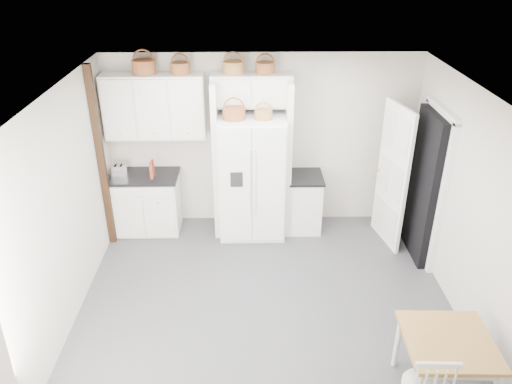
{
  "coord_description": "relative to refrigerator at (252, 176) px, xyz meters",
  "views": [
    {
      "loc": [
        -0.2,
        -4.89,
        4.01
      ],
      "look_at": [
        -0.11,
        0.4,
        1.28
      ],
      "focal_mm": 35.0,
      "sensor_mm": 36.0,
      "label": 1
    }
  ],
  "objects": [
    {
      "name": "floor",
      "position": [
        0.15,
        -1.63,
        -0.9
      ],
      "size": [
        4.5,
        4.5,
        0.0
      ],
      "primitive_type": "plane",
      "color": "#49494C",
      "rests_on": "ground"
    },
    {
      "name": "ceiling",
      "position": [
        0.15,
        -1.63,
        1.7
      ],
      "size": [
        4.5,
        4.5,
        0.0
      ],
      "primitive_type": "plane",
      "color": "white",
      "rests_on": "wall_back"
    },
    {
      "name": "wall_back",
      "position": [
        0.15,
        0.37,
        0.4
      ],
      "size": [
        4.5,
        0.0,
        4.5
      ],
      "primitive_type": "plane",
      "rotation": [
        1.57,
        0.0,
        0.0
      ],
      "color": "beige",
      "rests_on": "floor"
    },
    {
      "name": "wall_left",
      "position": [
        -2.1,
        -1.63,
        0.4
      ],
      "size": [
        0.0,
        4.0,
        4.0
      ],
      "primitive_type": "plane",
      "rotation": [
        1.57,
        0.0,
        1.57
      ],
      "color": "beige",
      "rests_on": "floor"
    },
    {
      "name": "wall_right",
      "position": [
        2.4,
        -1.63,
        0.4
      ],
      "size": [
        0.0,
        4.0,
        4.0
      ],
      "primitive_type": "plane",
      "rotation": [
        1.57,
        0.0,
        -1.57
      ],
      "color": "beige",
      "rests_on": "floor"
    },
    {
      "name": "refrigerator",
      "position": [
        0.0,
        0.0,
        0.0
      ],
      "size": [
        0.93,
        0.75,
        1.81
      ],
      "primitive_type": "cube",
      "color": "white",
      "rests_on": "floor"
    },
    {
      "name": "base_cab_left",
      "position": [
        -1.57,
        0.07,
        -0.47
      ],
      "size": [
        0.94,
        0.59,
        0.87
      ],
      "primitive_type": "cube",
      "color": "silver",
      "rests_on": "floor"
    },
    {
      "name": "base_cab_right",
      "position": [
        0.78,
        0.07,
        -0.49
      ],
      "size": [
        0.47,
        0.57,
        0.84
      ],
      "primitive_type": "cube",
      "color": "silver",
      "rests_on": "floor"
    },
    {
      "name": "dining_table",
      "position": [
        1.8,
        -3.08,
        -0.57
      ],
      "size": [
        0.83,
        0.83,
        0.68
      ],
      "primitive_type": "cube",
      "rotation": [
        0.0,
        0.0,
        -0.03
      ],
      "color": "olive",
      "rests_on": "floor"
    },
    {
      "name": "counter_left",
      "position": [
        -1.57,
        0.07,
        -0.02
      ],
      "size": [
        0.98,
        0.63,
        0.04
      ],
      "primitive_type": "cube",
      "color": "black",
      "rests_on": "base_cab_left"
    },
    {
      "name": "counter_right",
      "position": [
        0.78,
        0.07,
        -0.05
      ],
      "size": [
        0.51,
        0.61,
        0.04
      ],
      "primitive_type": "cube",
      "color": "black",
      "rests_on": "base_cab_right"
    },
    {
      "name": "toaster",
      "position": [
        -1.93,
        0.06,
        0.08
      ],
      "size": [
        0.25,
        0.16,
        0.16
      ],
      "primitive_type": "cube",
      "rotation": [
        0.0,
        0.0,
        0.15
      ],
      "color": "silver",
      "rests_on": "counter_left"
    },
    {
      "name": "cookbook_red",
      "position": [
        -1.43,
        -0.01,
        0.13
      ],
      "size": [
        0.04,
        0.17,
        0.25
      ],
      "primitive_type": "cube",
      "rotation": [
        0.0,
        0.0,
        -0.05
      ],
      "color": "maroon",
      "rests_on": "counter_left"
    },
    {
      "name": "cookbook_cream",
      "position": [
        -1.43,
        -0.01,
        0.12
      ],
      "size": [
        0.04,
        0.16,
        0.24
      ],
      "primitive_type": "cube",
      "rotation": [
        0.0,
        0.0,
        -0.02
      ],
      "color": "silver",
      "rests_on": "counter_left"
    },
    {
      "name": "basket_upper_b",
      "position": [
        -1.44,
        0.2,
        1.54
      ],
      "size": [
        0.32,
        0.32,
        0.19
      ],
      "primitive_type": "cylinder",
      "color": "maroon",
      "rests_on": "upper_cabinet"
    },
    {
      "name": "basket_upper_c",
      "position": [
        -0.96,
        0.2,
        1.52
      ],
      "size": [
        0.26,
        0.26,
        0.15
      ],
      "primitive_type": "cylinder",
      "color": "maroon",
      "rests_on": "upper_cabinet"
    },
    {
      "name": "basket_bridge_a",
      "position": [
        -0.25,
        0.2,
        1.53
      ],
      "size": [
        0.29,
        0.29,
        0.16
      ],
      "primitive_type": "cylinder",
      "color": "olive",
      "rests_on": "bridge_cabinet"
    },
    {
      "name": "basket_bridge_b",
      "position": [
        0.18,
        0.2,
        1.52
      ],
      "size": [
        0.26,
        0.26,
        0.15
      ],
      "primitive_type": "cylinder",
      "color": "maroon",
      "rests_on": "bridge_cabinet"
    },
    {
      "name": "basket_fridge_a",
      "position": [
        -0.24,
        -0.1,
        0.99
      ],
      "size": [
        0.31,
        0.31,
        0.16
      ],
      "primitive_type": "cylinder",
      "color": "maroon",
      "rests_on": "refrigerator"
    },
    {
      "name": "basket_fridge_b",
      "position": [
        0.16,
        -0.1,
        0.97
      ],
      "size": [
        0.24,
        0.24,
        0.13
      ],
      "primitive_type": "cylinder",
      "color": "olive",
      "rests_on": "refrigerator"
    },
    {
      "name": "upper_cabinet",
      "position": [
        -1.35,
        0.2,
        1.0
      ],
      "size": [
        1.4,
        0.34,
        0.9
      ],
      "primitive_type": "cube",
      "color": "silver",
      "rests_on": "wall_back"
    },
    {
      "name": "bridge_cabinet",
      "position": [
        -0.0,
        0.2,
        1.22
      ],
      "size": [
        1.12,
        0.34,
        0.45
      ],
      "primitive_type": "cube",
      "color": "silver",
      "rests_on": "wall_back"
    },
    {
      "name": "fridge_panel_left",
      "position": [
        -0.51,
        0.07,
        0.25
      ],
      "size": [
        0.08,
        0.6,
        2.3
      ],
      "primitive_type": "cube",
      "color": "silver",
      "rests_on": "floor"
    },
    {
      "name": "fridge_panel_right",
      "position": [
        0.51,
        0.07,
        0.25
      ],
      "size": [
        0.08,
        0.6,
        2.3
      ],
      "primitive_type": "cube",
      "color": "silver",
      "rests_on": "floor"
    },
    {
      "name": "trim_post",
      "position": [
        -2.05,
        -0.28,
        0.4
      ],
      "size": [
        0.09,
        0.09,
        2.6
      ],
      "primitive_type": "cube",
      "color": "black",
      "rests_on": "floor"
    },
    {
      "name": "doorway_void",
      "position": [
        2.31,
        -0.63,
        0.12
      ],
      "size": [
        0.18,
        0.85,
        2.05
      ],
      "primitive_type": "cube",
      "color": "black",
      "rests_on": "floor"
    },
    {
      "name": "door_slab",
      "position": [
        1.95,
        -0.29,
        0.12
      ],
      "size": [
        0.21,
        0.79,
        2.05
      ],
      "primitive_type": "cube",
      "rotation": [
        0.0,
        0.0,
        -1.36
      ],
      "color": "white",
      "rests_on": "floor"
    }
  ]
}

